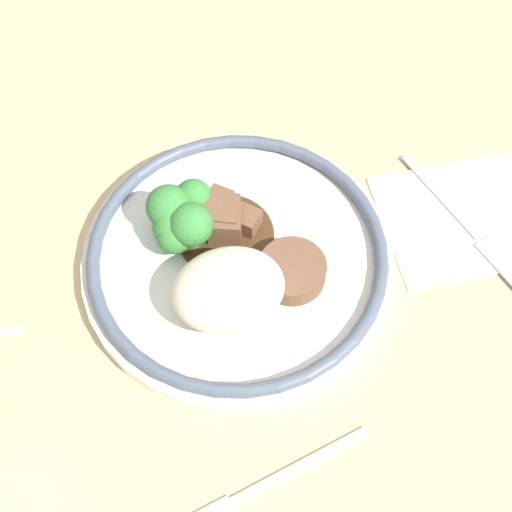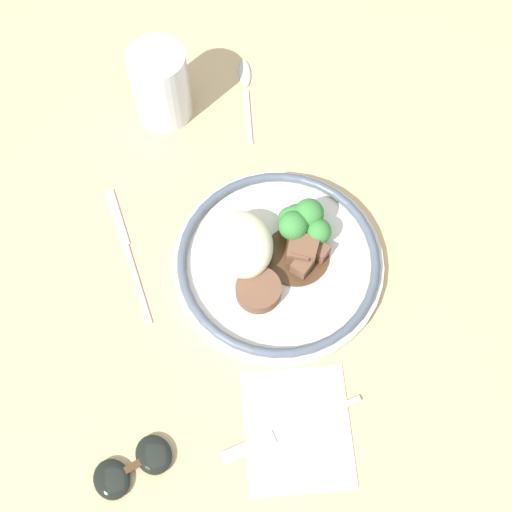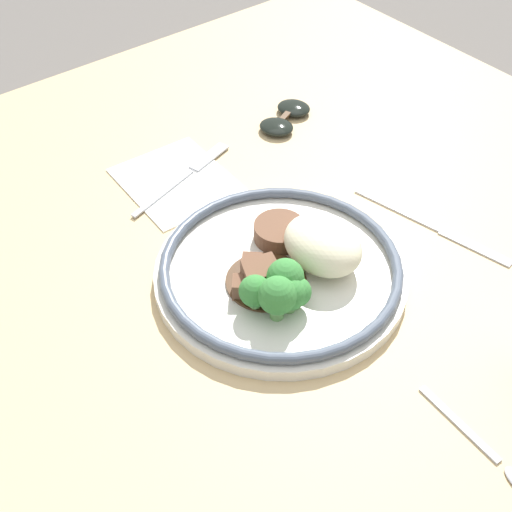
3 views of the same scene
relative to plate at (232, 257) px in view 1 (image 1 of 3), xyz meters
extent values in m
plane|color=#5B5651|center=(0.02, 0.02, -0.07)|extent=(8.00, 8.00, 0.00)
cube|color=tan|center=(0.02, 0.02, -0.04)|extent=(1.15, 1.07, 0.05)
cube|color=white|center=(-0.22, 0.01, -0.02)|extent=(0.15, 0.13, 0.00)
cylinder|color=silver|center=(-0.01, 0.00, -0.01)|extent=(0.27, 0.27, 0.01)
torus|color=#4C5666|center=(-0.01, 0.00, 0.00)|extent=(0.26, 0.26, 0.01)
ellipsoid|color=beige|center=(0.01, 0.04, 0.02)|extent=(0.09, 0.08, 0.05)
cylinder|color=brown|center=(-0.05, 0.03, 0.00)|extent=(0.06, 0.06, 0.02)
cylinder|color=#472D19|center=(0.00, -0.03, 0.00)|extent=(0.09, 0.09, 0.00)
cube|color=brown|center=(-0.02, -0.03, 0.01)|extent=(0.03, 0.03, 0.02)
cube|color=brown|center=(0.00, -0.04, 0.01)|extent=(0.04, 0.04, 0.03)
cube|color=brown|center=(0.00, -0.06, 0.00)|extent=(0.03, 0.03, 0.02)
cube|color=brown|center=(0.00, -0.03, 0.01)|extent=(0.04, 0.04, 0.03)
cube|color=brown|center=(0.00, -0.03, 0.01)|extent=(0.02, 0.02, 0.02)
cylinder|color=#669E51|center=(0.04, -0.02, 0.00)|extent=(0.01, 0.01, 0.01)
sphere|color=#387F38|center=(0.04, -0.02, 0.02)|extent=(0.03, 0.03, 0.03)
cylinder|color=#669E51|center=(0.04, -0.05, 0.00)|extent=(0.01, 0.01, 0.02)
sphere|color=#387F38|center=(0.04, -0.05, 0.03)|extent=(0.04, 0.04, 0.04)
cylinder|color=#669E51|center=(0.02, -0.06, 0.00)|extent=(0.01, 0.01, 0.01)
sphere|color=#387F38|center=(0.02, -0.06, 0.02)|extent=(0.03, 0.03, 0.03)
cylinder|color=#669E51|center=(0.03, -0.03, 0.00)|extent=(0.01, 0.01, 0.02)
sphere|color=#387F38|center=(0.03, -0.03, 0.03)|extent=(0.04, 0.04, 0.04)
cylinder|color=#669E51|center=(0.04, -0.03, 0.00)|extent=(0.01, 0.01, 0.01)
sphere|color=#387F38|center=(0.04, -0.03, 0.02)|extent=(0.04, 0.04, 0.04)
cube|color=#B7B7BC|center=(-0.21, -0.02, -0.02)|extent=(0.04, 0.11, 0.00)
cube|color=#B7B7BC|center=(-0.23, 0.07, -0.02)|extent=(0.03, 0.07, 0.00)
cube|color=#B7B7BC|center=(0.00, 0.18, -0.02)|extent=(0.12, 0.03, 0.00)
camera|label=1|loc=(0.06, 0.31, 0.53)|focal=50.00mm
camera|label=2|loc=(-0.39, 0.08, 0.83)|focal=50.00mm
camera|label=3|loc=(0.40, -0.36, 0.54)|focal=50.00mm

